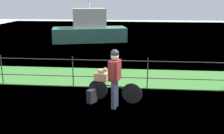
{
  "coord_description": "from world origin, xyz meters",
  "views": [
    {
      "loc": [
        0.86,
        -6.58,
        3.03
      ],
      "look_at": [
        0.13,
        1.38,
        0.9
      ],
      "focal_mm": 41.97,
      "sensor_mm": 36.0,
      "label": 1
    }
  ],
  "objects_px": {
    "cyclist_person": "(115,74)",
    "backpack_on_paving": "(92,96)",
    "bicycle_main": "(114,91)",
    "moored_boat_near": "(89,30)",
    "wooden_crate": "(101,77)",
    "terrier_dog": "(102,71)"
  },
  "relations": [
    {
      "from": "bicycle_main",
      "to": "wooden_crate",
      "type": "relative_size",
      "value": 4.16
    },
    {
      "from": "bicycle_main",
      "to": "backpack_on_paving",
      "type": "height_order",
      "value": "bicycle_main"
    },
    {
      "from": "terrier_dog",
      "to": "cyclist_person",
      "type": "distance_m",
      "value": 0.71
    },
    {
      "from": "moored_boat_near",
      "to": "terrier_dog",
      "type": "bearing_deg",
      "value": -78.04
    },
    {
      "from": "wooden_crate",
      "to": "terrier_dog",
      "type": "bearing_deg",
      "value": -13.38
    },
    {
      "from": "cyclist_person",
      "to": "moored_boat_near",
      "type": "bearing_deg",
      "value": 103.42
    },
    {
      "from": "terrier_dog",
      "to": "bicycle_main",
      "type": "bearing_deg",
      "value": -13.38
    },
    {
      "from": "backpack_on_paving",
      "to": "wooden_crate",
      "type": "bearing_deg",
      "value": -10.97
    },
    {
      "from": "cyclist_person",
      "to": "moored_boat_near",
      "type": "relative_size",
      "value": 0.31
    },
    {
      "from": "backpack_on_paving",
      "to": "moored_boat_near",
      "type": "distance_m",
      "value": 11.19
    },
    {
      "from": "cyclist_person",
      "to": "backpack_on_paving",
      "type": "relative_size",
      "value": 4.21
    },
    {
      "from": "cyclist_person",
      "to": "wooden_crate",
      "type": "bearing_deg",
      "value": 128.09
    },
    {
      "from": "backpack_on_paving",
      "to": "terrier_dog",
      "type": "bearing_deg",
      "value": -14.11
    },
    {
      "from": "wooden_crate",
      "to": "cyclist_person",
      "type": "height_order",
      "value": "cyclist_person"
    },
    {
      "from": "cyclist_person",
      "to": "backpack_on_paving",
      "type": "height_order",
      "value": "cyclist_person"
    },
    {
      "from": "wooden_crate",
      "to": "moored_boat_near",
      "type": "distance_m",
      "value": 10.96
    },
    {
      "from": "bicycle_main",
      "to": "moored_boat_near",
      "type": "height_order",
      "value": "moored_boat_near"
    },
    {
      "from": "bicycle_main",
      "to": "cyclist_person",
      "type": "distance_m",
      "value": 0.83
    },
    {
      "from": "moored_boat_near",
      "to": "backpack_on_paving",
      "type": "bearing_deg",
      "value": -79.75
    },
    {
      "from": "wooden_crate",
      "to": "terrier_dog",
      "type": "distance_m",
      "value": 0.19
    },
    {
      "from": "backpack_on_paving",
      "to": "moored_boat_near",
      "type": "xyz_separation_m",
      "value": [
        -1.99,
        11.0,
        0.63
      ]
    },
    {
      "from": "cyclist_person",
      "to": "moored_boat_near",
      "type": "xyz_separation_m",
      "value": [
        -2.7,
        11.3,
        -0.17
      ]
    }
  ]
}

